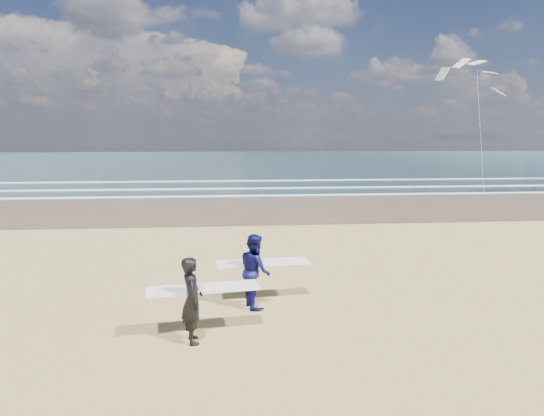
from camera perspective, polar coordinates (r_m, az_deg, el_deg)
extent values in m
cube|color=#192F37|center=(83.59, 8.31, 5.59)|extent=(220.00, 100.00, 0.02)
cube|color=white|center=(37.77, 26.27, 1.63)|extent=(220.00, 0.50, 0.05)
cube|color=white|center=(41.82, 22.91, 2.40)|extent=(220.00, 0.50, 0.05)
cube|color=white|center=(47.61, 19.22, 3.24)|extent=(220.00, 0.50, 0.05)
imported|color=black|center=(9.49, -9.39, -10.63)|extent=(0.52, 0.68, 1.67)
cube|color=white|center=(9.78, -8.09, -9.34)|extent=(2.25, 0.83, 0.07)
imported|color=#0B0C3D|center=(11.27, -2.01, -7.35)|extent=(0.82, 0.96, 1.71)
cube|color=white|center=(11.60, -1.13, -6.41)|extent=(2.24, 0.72, 0.07)
cube|color=slate|center=(36.70, 23.66, 1.61)|extent=(0.12, 0.12, 0.10)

